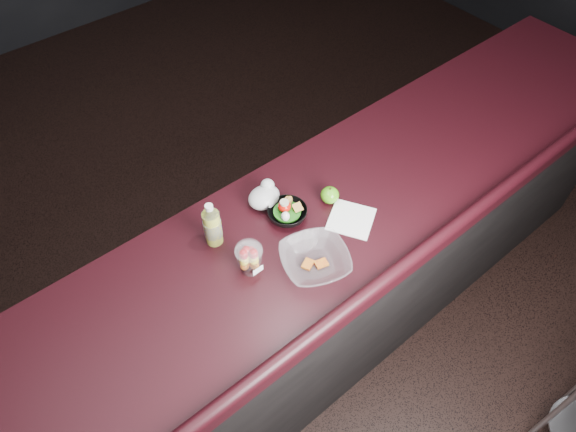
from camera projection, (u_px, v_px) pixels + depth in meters
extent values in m
plane|color=black|center=(328.00, 401.00, 2.51)|extent=(8.00, 8.00, 0.00)
cube|color=black|center=(289.00, 309.00, 2.28)|extent=(4.00, 0.65, 0.98)
cube|color=black|center=(290.00, 240.00, 1.89)|extent=(4.06, 0.71, 0.04)
cylinder|color=#AFAFB4|center=(556.00, 412.00, 2.12)|extent=(0.02, 0.02, 0.72)
cylinder|color=gold|center=(213.00, 228.00, 1.80)|extent=(0.06, 0.06, 0.15)
cylinder|color=white|center=(213.00, 228.00, 1.80)|extent=(0.06, 0.06, 0.15)
cone|color=white|center=(210.00, 212.00, 1.74)|extent=(0.06, 0.06, 0.03)
cylinder|color=white|center=(209.00, 207.00, 1.72)|extent=(0.03, 0.03, 0.02)
cylinder|color=#072D99|center=(213.00, 228.00, 1.80)|extent=(0.06, 0.06, 0.07)
ellipsoid|color=white|center=(249.00, 250.00, 1.70)|extent=(0.10, 0.10, 0.05)
ellipsoid|color=#339010|center=(330.00, 195.00, 1.96)|extent=(0.07, 0.07, 0.07)
cylinder|color=black|center=(330.00, 189.00, 1.93)|extent=(0.01, 0.01, 0.01)
ellipsoid|color=silver|center=(264.00, 197.00, 1.94)|extent=(0.13, 0.10, 0.08)
sphere|color=silver|center=(268.00, 186.00, 1.94)|extent=(0.05, 0.05, 0.05)
imported|color=black|center=(287.00, 213.00, 1.91)|extent=(0.20, 0.20, 0.05)
cylinder|color=#0F470C|center=(287.00, 212.00, 1.91)|extent=(0.10, 0.10, 0.01)
ellipsoid|color=#B50F07|center=(284.00, 206.00, 1.89)|extent=(0.05, 0.05, 0.04)
cylinder|color=beige|center=(284.00, 203.00, 1.88)|extent=(0.03, 0.03, 0.01)
ellipsoid|color=white|center=(285.00, 216.00, 1.87)|extent=(0.03, 0.03, 0.04)
imported|color=silver|center=(315.00, 260.00, 1.77)|extent=(0.30, 0.30, 0.06)
cube|color=#990F0C|center=(308.00, 264.00, 1.78)|extent=(0.05, 0.05, 0.01)
cube|color=#990F0C|center=(321.00, 263.00, 1.78)|extent=(0.05, 0.04, 0.01)
cube|color=white|center=(351.00, 219.00, 1.92)|extent=(0.22, 0.22, 0.00)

